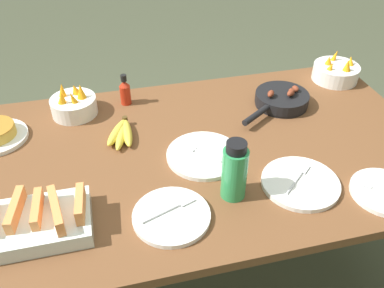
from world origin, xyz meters
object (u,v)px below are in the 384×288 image
water_bottle (234,171)px  fruit_bowl_mango (74,105)px  empty_plate_near_front (300,183)px  fruit_bowl_citrus (336,72)px  empty_plate_far_left (171,216)px  skillet (281,99)px  empty_plate_far_right (204,155)px  banana_bunch (122,133)px  hot_sauce_bottle (125,91)px  melon_tray (38,221)px

water_bottle → fruit_bowl_mango: bearing=128.7°
empty_plate_near_front → fruit_bowl_citrus: (0.46, 0.60, 0.03)m
empty_plate_far_left → fruit_bowl_citrus: fruit_bowl_citrus is taller
skillet → empty_plate_near_front: bearing=40.1°
fruit_bowl_mango → empty_plate_far_left: bearing=-67.4°
empty_plate_far_left → empty_plate_far_right: size_ratio=0.89×
banana_bunch → skillet: skillet is taller
banana_bunch → empty_plate_far_right: size_ratio=0.75×
water_bottle → hot_sauce_bottle: 0.67m
empty_plate_far_left → fruit_bowl_citrus: (0.89, 0.64, 0.03)m
banana_bunch → hot_sauce_bottle: bearing=80.0°
banana_bunch → skillet: size_ratio=0.59×
water_bottle → empty_plate_far_left: bearing=-166.1°
empty_plate_near_front → empty_plate_far_right: bearing=141.6°
melon_tray → hot_sauce_bottle: (0.31, 0.62, 0.02)m
empty_plate_far_right → hot_sauce_bottle: 0.47m
skillet → empty_plate_near_front: skillet is taller
fruit_bowl_mango → fruit_bowl_citrus: size_ratio=0.88×
skillet → empty_plate_far_left: size_ratio=1.43×
banana_bunch → empty_plate_far_right: (0.26, -0.19, -0.01)m
fruit_bowl_mango → fruit_bowl_citrus: bearing=0.4°
empty_plate_far_right → fruit_bowl_citrus: size_ratio=1.27×
skillet → empty_plate_far_left: (-0.56, -0.50, -0.02)m
empty_plate_far_left → fruit_bowl_mango: size_ratio=1.29×
melon_tray → empty_plate_far_left: melon_tray is taller
empty_plate_far_left → hot_sauce_bottle: size_ratio=1.75×
fruit_bowl_citrus → water_bottle: size_ratio=1.00×
skillet → fruit_bowl_mango: 0.84m
empty_plate_far_left → hot_sauce_bottle: 0.67m
empty_plate_far_left → fruit_bowl_mango: 0.69m
empty_plate_near_front → hot_sauce_bottle: (-0.49, 0.62, 0.05)m
banana_bunch → water_bottle: bearing=-51.8°
fruit_bowl_citrus → hot_sauce_bottle: size_ratio=1.54×
hot_sauce_bottle → empty_plate_near_front: bearing=-52.2°
hot_sauce_bottle → fruit_bowl_citrus: bearing=-1.3°
empty_plate_far_left → fruit_bowl_citrus: bearing=35.9°
empty_plate_far_left → banana_bunch: bearing=102.6°
water_bottle → hot_sauce_bottle: (-0.26, 0.61, -0.04)m
empty_plate_far_left → empty_plate_far_right: same height
skillet → hot_sauce_bottle: size_ratio=2.50×
empty_plate_near_front → empty_plate_far_left: (-0.43, -0.04, 0.00)m
fruit_bowl_mango → empty_plate_far_right: bearing=-42.1°
empty_plate_far_left → fruit_bowl_mango: fruit_bowl_mango is taller
hot_sauce_bottle → banana_bunch: bearing=-100.0°
banana_bunch → melon_tray: melon_tray is taller
skillet → fruit_bowl_mango: bearing=-43.4°
empty_plate_far_right → water_bottle: 0.22m
skillet → empty_plate_far_right: size_ratio=1.28×
empty_plate_near_front → hot_sauce_bottle: hot_sauce_bottle is taller
empty_plate_near_front → water_bottle: 0.24m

